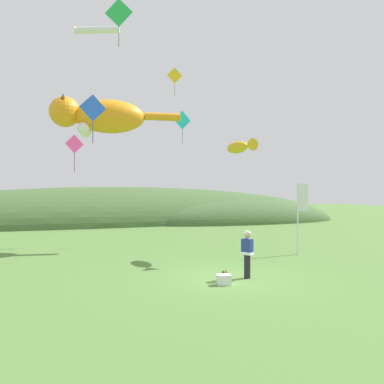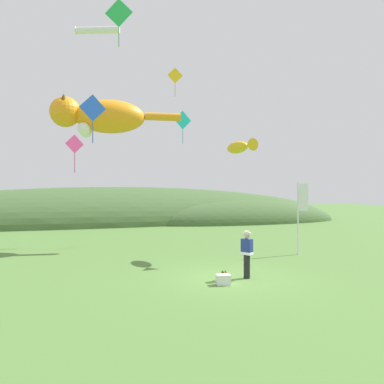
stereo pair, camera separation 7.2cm
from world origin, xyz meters
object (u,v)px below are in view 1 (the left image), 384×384
object	(u,v)px
festival_attendant	(247,253)
festival_banner_pole	(300,207)
kite_spool	(224,274)
kite_fish_windsock	(240,147)
kite_diamond_gold	(175,76)
kite_diamond_green	(119,13)
kite_diamond_blue	(93,108)
picnic_cooler	(224,280)
kite_giant_cat	(100,117)
kite_tube_streamer	(96,30)
kite_diamond_pink	(74,144)
kite_diamond_teal	(182,120)

from	to	relation	value
festival_attendant	festival_banner_pole	distance (m)	6.47
kite_spool	kite_fish_windsock	world-z (taller)	kite_fish_windsock
festival_banner_pole	kite_fish_windsock	world-z (taller)	kite_fish_windsock
kite_spool	kite_diamond_gold	size ratio (longest dim) A/B	0.12
kite_diamond_green	kite_diamond_blue	world-z (taller)	kite_diamond_green
kite_diamond_blue	kite_diamond_green	bearing A→B (deg)	42.92
picnic_cooler	kite_diamond_blue	distance (m)	8.73
picnic_cooler	kite_fish_windsock	world-z (taller)	kite_fish_windsock
kite_giant_cat	kite_diamond_green	xyz separation A→B (m)	(0.28, -4.73, 3.87)
festival_attendant	kite_fish_windsock	world-z (taller)	kite_fish_windsock
festival_attendant	kite_diamond_green	distance (m)	12.16
kite_spool	kite_diamond_green	size ratio (longest dim) A/B	0.11
kite_tube_streamer	kite_diamond_pink	xyz separation A→B (m)	(-1.28, -2.28, -6.51)
kite_tube_streamer	kite_diamond_blue	world-z (taller)	kite_tube_streamer
kite_spool	kite_giant_cat	xyz separation A→B (m)	(-3.55, 9.04, 7.41)
festival_banner_pole	kite_diamond_green	distance (m)	12.85
kite_diamond_blue	kite_spool	bearing A→B (deg)	-34.46
festival_banner_pole	kite_diamond_pink	distance (m)	11.67
kite_spool	kite_diamond_teal	distance (m)	12.72
kite_fish_windsock	kite_diamond_pink	xyz separation A→B (m)	(-7.78, 1.91, -0.00)
kite_diamond_blue	kite_giant_cat	bearing A→B (deg)	80.42
kite_tube_streamer	kite_diamond_green	distance (m)	3.69
kite_spool	kite_diamond_pink	xyz separation A→B (m)	(-5.15, 5.63, 5.34)
festival_banner_pole	kite_diamond_green	bearing A→B (deg)	172.87
kite_giant_cat	kite_diamond_gold	distance (m)	6.54
kite_spool	kite_giant_cat	world-z (taller)	kite_giant_cat
kite_fish_windsock	kite_tube_streamer	distance (m)	10.11
picnic_cooler	kite_diamond_gold	bearing A→B (deg)	80.02
festival_banner_pole	kite_diamond_gold	size ratio (longest dim) A/B	1.89
festival_banner_pole	kite_diamond_teal	world-z (taller)	kite_diamond_teal
kite_fish_windsock	kite_diamond_gold	xyz separation A→B (m)	(-1.03, 7.37, 5.53)
festival_attendant	kite_giant_cat	xyz separation A→B (m)	(-4.26, 9.53, 6.57)
kite_spool	picnic_cooler	xyz separation A→B (m)	(-0.54, -1.07, 0.06)
kite_spool	festival_banner_pole	world-z (taller)	festival_banner_pole
picnic_cooler	kite_giant_cat	distance (m)	12.85
festival_banner_pole	kite_tube_streamer	size ratio (longest dim) A/B	1.56
festival_banner_pole	kite_diamond_pink	size ratio (longest dim) A/B	2.06
festival_attendant	kite_diamond_green	xyz separation A→B (m)	(-3.99, 4.80, 10.44)
kite_diamond_teal	kite_diamond_pink	distance (m)	8.49
kite_tube_streamer	kite_diamond_green	bearing A→B (deg)	-80.59
festival_banner_pole	kite_diamond_teal	bearing A→B (deg)	120.94
kite_fish_windsock	kite_diamond_teal	size ratio (longest dim) A/B	1.07
kite_giant_cat	kite_fish_windsock	xyz separation A→B (m)	(6.18, -5.31, -2.06)
kite_diamond_teal	kite_diamond_pink	world-z (taller)	kite_diamond_teal
festival_attendant	kite_diamond_green	world-z (taller)	kite_diamond_green
kite_diamond_blue	kite_diamond_teal	bearing A→B (deg)	47.36
kite_diamond_teal	kite_tube_streamer	bearing A→B (deg)	-159.82
kite_fish_windsock	kite_diamond_pink	distance (m)	8.01
kite_spool	festival_banner_pole	xyz separation A→B (m)	(5.84, 3.17, 2.29)
picnic_cooler	kite_tube_streamer	world-z (taller)	kite_tube_streamer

